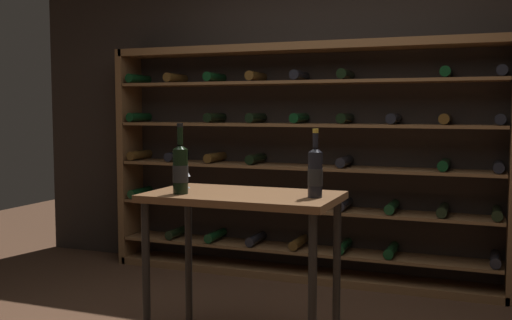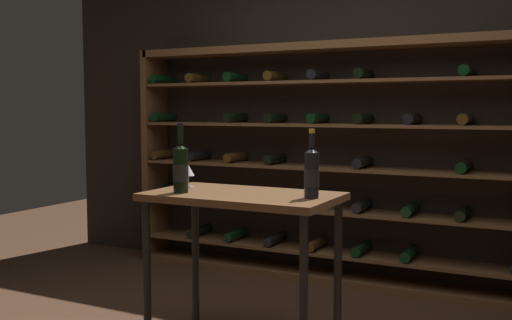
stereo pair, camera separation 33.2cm
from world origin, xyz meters
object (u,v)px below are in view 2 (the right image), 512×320
Objects in this scene: tasting_table at (242,213)px; wine_bottle_amber_reserve at (181,168)px; wine_bottle_red_label at (312,173)px; wine_glass_stemmed_center at (188,171)px; wine_rack at (318,163)px.

tasting_table is 2.71× the size of wine_bottle_amber_reserve.
wine_bottle_red_label reaches higher than wine_glass_stemmed_center.
wine_bottle_amber_reserve reaches higher than wine_bottle_red_label.
wine_bottle_amber_reserve reaches higher than wine_glass_stemmed_center.
wine_glass_stemmed_center is at bearing 170.82° from tasting_table.
tasting_table is 7.65× the size of wine_glass_stemmed_center.
wine_glass_stemmed_center is at bearing 113.09° from wine_bottle_amber_reserve.
wine_glass_stemmed_center is at bearing 174.72° from wine_bottle_red_label.
wine_bottle_amber_reserve is 1.07× the size of wine_bottle_red_label.
wine_bottle_amber_reserve is at bearing -169.53° from wine_bottle_red_label.
wine_bottle_red_label is at bearing 10.47° from wine_bottle_amber_reserve.
wine_glass_stemmed_center is (-0.25, -1.44, 0.06)m from wine_rack.
wine_bottle_amber_reserve is (-0.31, -0.14, 0.25)m from tasting_table.
wine_rack is 3.06× the size of tasting_table.
wine_bottle_red_label is at bearing -1.49° from tasting_table.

